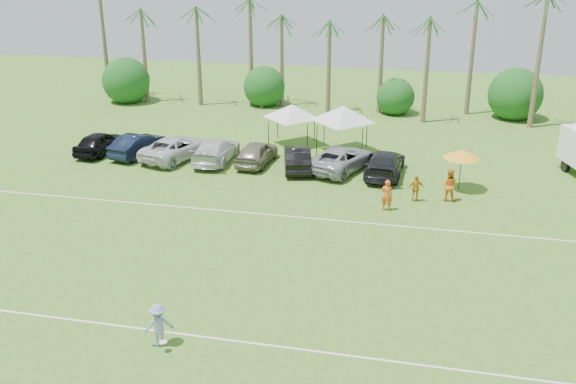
# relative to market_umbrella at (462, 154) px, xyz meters

# --- Properties ---
(ground) EXTENTS (120.00, 120.00, 0.00)m
(ground) POSITION_rel_market_umbrella_xyz_m (-11.02, -20.24, -2.29)
(ground) COLOR #436E21
(ground) RESTS_ON ground
(field_lines) EXTENTS (80.00, 12.10, 0.01)m
(field_lines) POSITION_rel_market_umbrella_xyz_m (-11.02, -12.24, -2.28)
(field_lines) COLOR white
(field_lines) RESTS_ON ground
(palm_tree_0) EXTENTS (2.40, 2.40, 8.90)m
(palm_tree_0) POSITION_rel_market_umbrella_xyz_m (-33.02, 17.76, 5.19)
(palm_tree_0) COLOR brown
(palm_tree_0) RESTS_ON ground
(palm_tree_1) EXTENTS (2.40, 2.40, 9.90)m
(palm_tree_1) POSITION_rel_market_umbrella_xyz_m (-28.02, 17.76, 6.06)
(palm_tree_1) COLOR brown
(palm_tree_1) RESTS_ON ground
(palm_tree_2) EXTENTS (2.40, 2.40, 10.90)m
(palm_tree_2) POSITION_rel_market_umbrella_xyz_m (-23.02, 17.76, 6.92)
(palm_tree_2) COLOR brown
(palm_tree_2) RESTS_ON ground
(palm_tree_4) EXTENTS (2.40, 2.40, 8.90)m
(palm_tree_4) POSITION_rel_market_umbrella_xyz_m (-15.02, 17.76, 5.19)
(palm_tree_4) COLOR brown
(palm_tree_4) RESTS_ON ground
(palm_tree_5) EXTENTS (2.40, 2.40, 9.90)m
(palm_tree_5) POSITION_rel_market_umbrella_xyz_m (-11.02, 17.76, 6.06)
(palm_tree_5) COLOR brown
(palm_tree_5) RESTS_ON ground
(palm_tree_6) EXTENTS (2.40, 2.40, 10.90)m
(palm_tree_6) POSITION_rel_market_umbrella_xyz_m (-7.02, 17.76, 6.92)
(palm_tree_6) COLOR brown
(palm_tree_6) RESTS_ON ground
(palm_tree_8) EXTENTS (2.40, 2.40, 8.90)m
(palm_tree_8) POSITION_rel_market_umbrella_xyz_m (1.98, 17.76, 5.19)
(palm_tree_8) COLOR brown
(palm_tree_8) RESTS_ON ground
(palm_tree_9) EXTENTS (2.40, 2.40, 9.90)m
(palm_tree_9) POSITION_rel_market_umbrella_xyz_m (6.98, 17.76, 6.06)
(palm_tree_9) COLOR brown
(palm_tree_9) RESTS_ON ground
(bush_tree_0) EXTENTS (4.00, 4.00, 4.00)m
(bush_tree_0) POSITION_rel_market_umbrella_xyz_m (-30.02, 18.76, -0.49)
(bush_tree_0) COLOR brown
(bush_tree_0) RESTS_ON ground
(bush_tree_1) EXTENTS (4.00, 4.00, 4.00)m
(bush_tree_1) POSITION_rel_market_umbrella_xyz_m (-17.02, 18.76, -0.49)
(bush_tree_1) COLOR brown
(bush_tree_1) RESTS_ON ground
(bush_tree_2) EXTENTS (4.00, 4.00, 4.00)m
(bush_tree_2) POSITION_rel_market_umbrella_xyz_m (-5.02, 18.76, -0.49)
(bush_tree_2) COLOR brown
(bush_tree_2) RESTS_ON ground
(bush_tree_3) EXTENTS (4.00, 4.00, 4.00)m
(bush_tree_3) POSITION_rel_market_umbrella_xyz_m (4.98, 18.76, -0.49)
(bush_tree_3) COLOR brown
(bush_tree_3) RESTS_ON ground
(sideline_player_a) EXTENTS (0.69, 0.48, 1.80)m
(sideline_player_a) POSITION_rel_market_umbrella_xyz_m (-4.06, -4.16, -1.39)
(sideline_player_a) COLOR #DB5A18
(sideline_player_a) RESTS_ON ground
(sideline_player_b) EXTENTS (1.04, 0.87, 1.94)m
(sideline_player_b) POSITION_rel_market_umbrella_xyz_m (-0.66, -1.96, -1.32)
(sideline_player_b) COLOR orange
(sideline_player_b) RESTS_ON ground
(sideline_player_c) EXTENTS (1.00, 0.63, 1.59)m
(sideline_player_c) POSITION_rel_market_umbrella_xyz_m (-2.52, -2.44, -1.50)
(sideline_player_c) COLOR orange
(sideline_player_c) RESTS_ON ground
(canopy_tent_left) EXTENTS (4.41, 4.41, 3.58)m
(canopy_tent_left) POSITION_rel_market_umbrella_xyz_m (-11.87, 7.00, 0.77)
(canopy_tent_left) COLOR black
(canopy_tent_left) RESTS_ON ground
(canopy_tent_right) EXTENTS (4.83, 4.83, 3.92)m
(canopy_tent_right) POSITION_rel_market_umbrella_xyz_m (-7.99, 6.12, 1.06)
(canopy_tent_right) COLOR black
(canopy_tent_right) RESTS_ON ground
(market_umbrella) EXTENTS (2.29, 2.29, 2.55)m
(market_umbrella) POSITION_rel_market_umbrella_xyz_m (0.00, 0.00, 0.00)
(market_umbrella) COLOR black
(market_umbrella) RESTS_ON ground
(frisbee_player) EXTENTS (1.28, 1.11, 1.72)m
(frisbee_player) POSITION_rel_market_umbrella_xyz_m (-11.28, -19.08, -1.43)
(frisbee_player) COLOR #838EB9
(frisbee_player) RESTS_ON ground
(parked_car_0) EXTENTS (2.26, 4.81, 1.59)m
(parked_car_0) POSITION_rel_market_umbrella_xyz_m (-24.76, 2.00, -1.50)
(parked_car_0) COLOR black
(parked_car_0) RESTS_ON ground
(parked_car_1) EXTENTS (2.72, 5.08, 1.59)m
(parked_car_1) POSITION_rel_market_umbrella_xyz_m (-21.89, 2.11, -1.50)
(parked_car_1) COLOR black
(parked_car_1) RESTS_ON ground
(parked_car_2) EXTENTS (4.16, 6.24, 1.59)m
(parked_car_2) POSITION_rel_market_umbrella_xyz_m (-19.01, 1.96, -1.50)
(parked_car_2) COLOR silver
(parked_car_2) RESTS_ON ground
(parked_car_3) EXTENTS (2.30, 5.51, 1.59)m
(parked_car_3) POSITION_rel_market_umbrella_xyz_m (-16.13, 2.06, -1.50)
(parked_car_3) COLOR silver
(parked_car_3) RESTS_ON ground
(parked_car_4) EXTENTS (2.19, 4.78, 1.59)m
(parked_car_4) POSITION_rel_market_umbrella_xyz_m (-13.26, 2.11, -1.50)
(parked_car_4) COLOR #78735A
(parked_car_4) RESTS_ON ground
(parked_car_5) EXTENTS (2.81, 5.09, 1.59)m
(parked_car_5) POSITION_rel_market_umbrella_xyz_m (-10.38, 1.67, -1.50)
(parked_car_5) COLOR black
(parked_car_5) RESTS_ON ground
(parked_car_6) EXTENTS (4.47, 6.28, 1.59)m
(parked_car_6) POSITION_rel_market_umbrella_xyz_m (-7.50, 2.04, -1.50)
(parked_car_6) COLOR #9C9DA0
(parked_car_6) RESTS_ON ground
(parked_car_7) EXTENTS (2.47, 5.57, 1.59)m
(parked_car_7) POSITION_rel_market_umbrella_xyz_m (-4.63, 1.75, -1.50)
(parked_car_7) COLOR black
(parked_car_7) RESTS_ON ground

